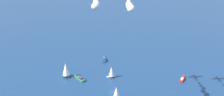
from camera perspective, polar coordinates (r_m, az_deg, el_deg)
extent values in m
plane|color=navy|center=(171.43, 0.00, -9.63)|extent=(2000.00, 2000.00, 0.00)
cylinder|color=#B2B2B7|center=(154.73, 0.50, -10.13)|extent=(0.14, 0.14, 12.07)
cone|color=white|center=(155.17, 0.99, -10.30)|extent=(8.09, 8.09, 10.26)
cube|color=#B21E1E|center=(190.93, 15.31, -6.79)|extent=(2.63, 7.06, 1.11)
cone|color=#B21E1E|center=(194.63, 15.61, -6.25)|extent=(2.32, 1.91, 2.22)
cube|color=silver|center=(190.03, 15.30, -6.60)|extent=(1.92, 2.53, 0.83)
cube|color=#33704C|center=(186.08, -7.06, -6.87)|extent=(8.95, 5.16, 1.36)
cone|color=#33704C|center=(189.96, -7.95, -6.29)|extent=(2.90, 3.26, 2.73)
cube|color=#38383D|center=(185.04, -6.96, -6.62)|extent=(3.50, 2.98, 1.02)
ellipsoid|color=black|center=(192.18, -10.20, -6.10)|extent=(9.59, 3.94, 1.30)
cylinder|color=#B2B2B7|center=(189.99, -10.46, -4.43)|extent=(0.14, 0.14, 10.70)
cone|color=white|center=(189.41, -10.22, -4.67)|extent=(5.81, 5.81, 9.10)
ellipsoid|color=white|center=(188.40, -0.22, -6.37)|extent=(6.69, 6.21, 1.00)
cylinder|color=#B2B2B7|center=(186.21, -0.39, -5.13)|extent=(0.14, 0.14, 8.21)
cone|color=white|center=(186.52, -0.11, -5.22)|extent=(5.54, 5.54, 6.98)
cube|color=#23478C|center=(214.34, -1.72, -2.71)|extent=(6.33, 8.36, 1.30)
cone|color=#23478C|center=(218.88, -1.65, -2.17)|extent=(3.30, 3.11, 2.61)
cube|color=#38383D|center=(213.31, -1.74, -2.50)|extent=(3.23, 3.51, 0.98)
ellipsoid|color=silver|center=(129.48, -3.69, 10.17)|extent=(4.53, 4.76, 2.69)
ellipsoid|color=silver|center=(125.81, -3.40, 9.89)|extent=(4.93, 5.22, 2.90)
ellipsoid|color=silver|center=(122.29, -3.67, 9.42)|extent=(6.28, 6.84, 3.47)
ellipsoid|color=silver|center=(118.59, -3.72, 9.26)|extent=(6.18, 6.26, 3.94)
ellipsoid|color=silver|center=(130.22, 3.80, 10.46)|extent=(3.37, 3.45, 2.11)
ellipsoid|color=silver|center=(126.70, 3.69, 9.87)|extent=(3.89, 3.94, 2.48)
ellipsoid|color=silver|center=(123.01, 3.73, 9.70)|extent=(5.24, 5.61, 3.00)
ellipsoid|color=silver|center=(119.46, 3.96, 9.28)|extent=(6.35, 6.88, 3.55)
ellipsoid|color=silver|center=(115.95, 4.23, 8.78)|extent=(6.23, 6.47, 3.80)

